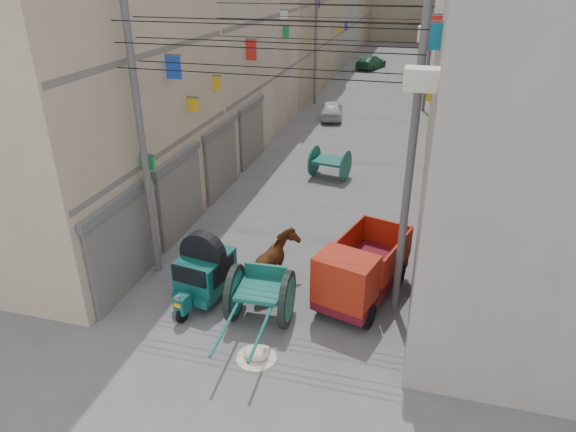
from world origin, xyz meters
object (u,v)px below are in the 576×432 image
(tonga_cart, at_px, (260,295))
(second_cart, at_px, (330,162))
(feed_sack, at_px, (256,353))
(distant_car_white, at_px, (332,110))
(horse, at_px, (275,264))
(distant_car_grey, at_px, (413,79))
(distant_car_green, at_px, (371,62))
(mini_truck, at_px, (357,277))
(auto_rickshaw, at_px, (204,270))

(tonga_cart, distance_m, second_cart, 10.41)
(feed_sack, xyz_separation_m, distant_car_white, (-2.31, 21.48, 0.40))
(horse, xyz_separation_m, distant_car_grey, (2.33, 29.30, -0.27))
(horse, bearing_deg, second_cart, -83.03)
(distant_car_green, bearing_deg, distant_car_grey, 138.36)
(mini_truck, relative_size, horse, 1.90)
(mini_truck, bearing_deg, feed_sack, -109.69)
(tonga_cart, relative_size, horse, 1.75)
(auto_rickshaw, relative_size, second_cart, 1.31)
(auto_rickshaw, relative_size, horse, 1.19)
(mini_truck, bearing_deg, second_cart, 121.36)
(auto_rickshaw, height_order, feed_sack, auto_rickshaw)
(tonga_cart, height_order, distant_car_green, tonga_cart)
(feed_sack, relative_size, distant_car_green, 0.15)
(second_cart, height_order, feed_sack, second_cart)
(feed_sack, distance_m, distant_car_white, 21.61)
(tonga_cart, xyz_separation_m, horse, (-0.04, 1.49, 0.04))
(horse, height_order, distant_car_green, horse)
(horse, distance_m, distant_car_white, 18.65)
(horse, bearing_deg, distant_car_grey, -88.64)
(distant_car_grey, bearing_deg, distant_car_white, -109.49)
(distant_car_grey, xyz_separation_m, distant_car_green, (-4.04, 6.75, 0.02))
(tonga_cart, bearing_deg, distant_car_grey, 82.91)
(auto_rickshaw, height_order, tonga_cart, auto_rickshaw)
(feed_sack, bearing_deg, distant_car_white, 96.14)
(second_cart, xyz_separation_m, feed_sack, (0.56, -11.85, -0.58))
(tonga_cart, xyz_separation_m, distant_car_white, (-1.96, 20.04, -0.24))
(auto_rickshaw, height_order, second_cart, auto_rickshaw)
(second_cart, bearing_deg, horse, -78.15)
(tonga_cart, height_order, mini_truck, mini_truck)
(mini_truck, height_order, horse, mini_truck)
(tonga_cart, relative_size, distant_car_grey, 1.01)
(second_cart, distance_m, feed_sack, 11.88)
(distant_car_grey, bearing_deg, distant_car_green, 123.01)
(second_cart, bearing_deg, distant_car_grey, 93.81)
(tonga_cart, height_order, second_cart, tonga_cart)
(auto_rickshaw, height_order, distant_car_grey, auto_rickshaw)
(distant_car_green, bearing_deg, auto_rickshaw, 107.38)
(feed_sack, xyz_separation_m, distant_car_grey, (1.94, 32.23, 0.41))
(distant_car_white, bearing_deg, distant_car_green, -99.52)
(auto_rickshaw, distance_m, distant_car_green, 37.02)
(horse, height_order, distant_car_grey, horse)
(horse, bearing_deg, feed_sack, 103.50)
(tonga_cart, relative_size, distant_car_green, 0.85)
(auto_rickshaw, relative_size, feed_sack, 3.84)
(distant_car_grey, relative_size, distant_car_green, 0.84)
(distant_car_grey, distance_m, distant_car_green, 7.87)
(mini_truck, bearing_deg, horse, -168.19)
(mini_truck, height_order, distant_car_grey, mini_truck)
(second_cart, height_order, distant_car_grey, second_cart)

